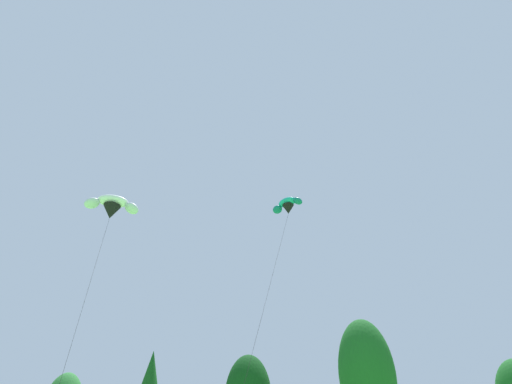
{
  "coord_description": "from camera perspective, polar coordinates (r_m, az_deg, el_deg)",
  "views": [
    {
      "loc": [
        4.97,
        3.67,
        2.02
      ],
      "look_at": [
        -1.52,
        22.98,
        14.91
      ],
      "focal_mm": 28.55,
      "sensor_mm": 36.0,
      "label": 1
    }
  ],
  "objects": [
    {
      "name": "treeline_tree_d",
      "position": [
        44.19,
        15.29,
        -23.46
      ],
      "size": [
        5.39,
        5.39,
        13.3
      ],
      "color": "#472D19",
      "rests_on": "ground_plane"
    },
    {
      "name": "parafoil_kite_high_white",
      "position": [
        31.55,
        -19.54,
        -1.92
      ],
      "size": [
        7.41,
        8.86,
        16.29
      ],
      "color": "white"
    },
    {
      "name": "parafoil_kite_mid_teal",
      "position": [
        34.33,
        4.46,
        -1.93
      ],
      "size": [
        3.1,
        12.89,
        18.44
      ],
      "color": "teal"
    }
  ]
}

